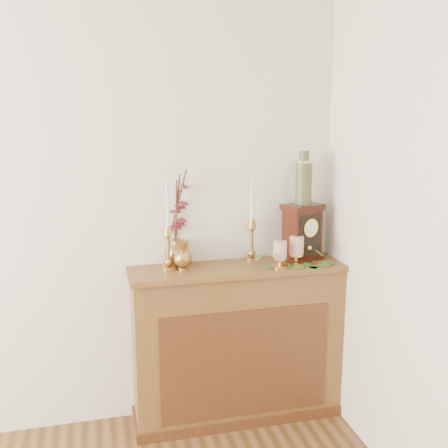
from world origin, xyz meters
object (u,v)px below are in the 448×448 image
object	(u,v)px
candlestick_left	(168,241)
mantel_clock	(302,233)
ceramic_vase	(304,181)
bud_vase	(183,256)
ginger_jar	(178,221)
candlestick_center	(252,233)

from	to	relation	value
candlestick_left	mantel_clock	bearing A→B (deg)	0.83
mantel_clock	ceramic_vase	xyz separation A→B (m)	(-0.00, 0.00, 0.31)
candlestick_left	bud_vase	bearing A→B (deg)	-27.64
candlestick_left	bud_vase	size ratio (longest dim) A/B	3.11
ginger_jar	ceramic_vase	size ratio (longest dim) A/B	1.78
ceramic_vase	mantel_clock	bearing A→B (deg)	-70.51
candlestick_left	mantel_clock	xyz separation A→B (m)	(0.79, 0.01, -0.00)
candlestick_left	ceramic_vase	bearing A→B (deg)	1.04
candlestick_center	ginger_jar	bearing A→B (deg)	173.25
candlestick_center	bud_vase	size ratio (longest dim) A/B	3.09
candlestick_left	ginger_jar	distance (m)	0.16
ginger_jar	mantel_clock	distance (m)	0.72
bud_vase	ginger_jar	bearing A→B (deg)	88.30
candlestick_center	ceramic_vase	bearing A→B (deg)	-9.66
mantel_clock	ginger_jar	bearing A→B (deg)	152.35
bud_vase	ceramic_vase	bearing A→B (deg)	4.18
ginger_jar	ceramic_vase	distance (m)	0.75
ceramic_vase	bud_vase	bearing A→B (deg)	-175.82
candlestick_center	ceramic_vase	distance (m)	0.43
bud_vase	ginger_jar	xyz separation A→B (m)	(0.00, 0.15, 0.17)
candlestick_left	candlestick_center	world-z (taller)	candlestick_left
ginger_jar	mantel_clock	bearing A→B (deg)	-8.16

